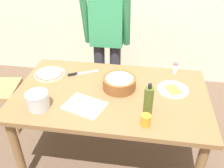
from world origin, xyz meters
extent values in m
plane|color=brown|center=(0.00, 0.00, 0.00)|extent=(8.00, 8.00, 0.00)
cube|color=brown|center=(0.00, 0.00, 0.74)|extent=(1.60, 0.96, 0.04)
cylinder|color=brown|center=(-0.72, -0.40, 0.36)|extent=(0.07, 0.07, 0.72)
cylinder|color=brown|center=(-0.72, 0.40, 0.36)|extent=(0.07, 0.07, 0.72)
cylinder|color=brown|center=(0.72, 0.40, 0.36)|extent=(0.07, 0.07, 0.72)
cylinder|color=#2D2D38|center=(-0.25, 0.76, 0.42)|extent=(0.12, 0.12, 0.85)
cylinder|color=#2D2D38|center=(-0.07, 0.76, 0.42)|extent=(0.12, 0.12, 0.85)
cube|color=#338C59|center=(-0.16, 0.76, 1.12)|extent=(0.34, 0.20, 0.55)
cylinder|color=#338C59|center=(-0.37, 0.71, 1.12)|extent=(0.07, 0.21, 0.55)
cylinder|color=#338C59|center=(0.05, 0.71, 1.12)|extent=(0.07, 0.21, 0.55)
cylinder|color=#A37A4C|center=(-1.06, 0.13, 0.23)|extent=(0.04, 0.04, 0.45)
cylinder|color=#A37A4C|center=(-1.10, 0.47, 0.23)|extent=(0.04, 0.04, 0.45)
cylinder|color=beige|center=(-0.61, 0.19, 0.77)|extent=(0.28, 0.28, 0.01)
cylinder|color=#B22D1E|center=(-0.61, 0.19, 0.77)|extent=(0.25, 0.25, 0.00)
cylinder|color=beige|center=(-0.61, 0.19, 0.78)|extent=(0.23, 0.23, 0.00)
cylinder|color=white|center=(0.51, 0.11, 0.77)|extent=(0.26, 0.26, 0.01)
cube|color=#CC8438|center=(0.51, 0.09, 0.78)|extent=(0.15, 0.17, 0.01)
cylinder|color=brown|center=(0.06, 0.07, 0.81)|extent=(0.28, 0.28, 0.10)
ellipsoid|color=beige|center=(0.06, 0.07, 0.85)|extent=(0.25, 0.25, 0.05)
cylinder|color=#47561E|center=(0.31, -0.22, 0.87)|extent=(0.07, 0.07, 0.22)
cylinder|color=black|center=(0.31, -0.22, 1.00)|extent=(0.03, 0.03, 0.04)
cylinder|color=#B7B7BC|center=(-0.52, -0.28, 0.82)|extent=(0.17, 0.17, 0.12)
torus|color=#A5A5AD|center=(-0.52, -0.28, 0.88)|extent=(0.17, 0.17, 0.01)
cylinder|color=orange|center=(0.30, -0.35, 0.80)|extent=(0.07, 0.07, 0.08)
cylinder|color=white|center=(0.54, 0.40, 0.81)|extent=(0.04, 0.04, 0.09)
cylinder|color=#D84C66|center=(0.54, 0.40, 0.86)|extent=(0.04, 0.04, 0.02)
cube|color=white|center=(-0.17, -0.22, 0.77)|extent=(0.35, 0.30, 0.01)
cube|color=silver|center=(-0.27, 0.28, 0.76)|extent=(0.21, 0.13, 0.01)
cube|color=black|center=(-0.39, 0.22, 0.77)|extent=(0.09, 0.06, 0.02)
camera|label=1|loc=(0.26, -1.66, 1.95)|focal=39.69mm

